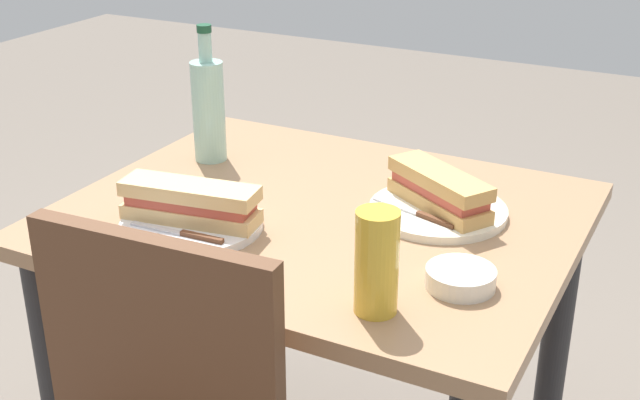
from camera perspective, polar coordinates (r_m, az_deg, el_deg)
The scene contains 10 objects.
dining_table at distance 1.59m, azimuth 0.00°, elevation -5.14°, with size 0.91×0.75×0.73m.
plate_near at distance 1.52m, azimuth 8.00°, elevation -0.72°, with size 0.25×0.25×0.01m, color silver.
baguette_sandwich_near at distance 1.51m, azimuth 8.09°, elevation 0.72°, with size 0.22×0.18×0.07m.
knife_near at distance 1.48m, azimuth 6.68°, elevation -0.93°, with size 0.17×0.06×0.01m.
plate_far at distance 1.47m, azimuth -8.69°, elevation -1.62°, with size 0.25×0.25×0.01m, color white.
baguette_sandwich_far at distance 1.46m, azimuth -8.79°, elevation -0.15°, with size 0.25×0.11×0.07m.
knife_far at distance 1.42m, azimuth -9.33°, elevation -2.24°, with size 0.18×0.02×0.01m.
water_bottle at distance 1.75m, azimuth -7.58°, elevation 6.22°, with size 0.07×0.07×0.28m.
beer_glass at distance 1.18m, azimuth 3.87°, elevation -4.24°, with size 0.06×0.06×0.16m, color gold.
olive_bowl at distance 1.29m, azimuth 9.51°, elevation -5.24°, with size 0.11×0.11×0.03m, color silver.
Camera 1 is at (-0.64, 1.24, 1.37)m, focal length 47.17 mm.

